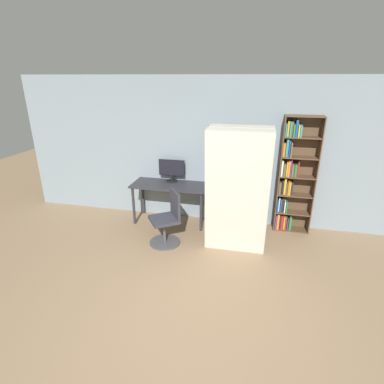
{
  "coord_description": "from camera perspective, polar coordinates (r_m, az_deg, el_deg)",
  "views": [
    {
      "loc": [
        0.62,
        -2.49,
        2.66
      ],
      "look_at": [
        -0.29,
        1.59,
        1.05
      ],
      "focal_mm": 28.0,
      "sensor_mm": 36.0,
      "label": 1
    }
  ],
  "objects": [
    {
      "name": "ground_plane",
      "position": [
        3.7,
        -1.11,
        -24.97
      ],
      "size": [
        16.0,
        16.0,
        0.0
      ],
      "primitive_type": "plane",
      "color": "#937556"
    },
    {
      "name": "bookshelf",
      "position": [
        5.55,
        18.57,
        2.69
      ],
      "size": [
        0.62,
        0.27,
        2.08
      ],
      "color": "brown",
      "rests_on": "ground"
    },
    {
      "name": "monitor",
      "position": [
        5.72,
        -3.89,
        4.29
      ],
      "size": [
        0.51,
        0.22,
        0.43
      ],
      "color": "black",
      "rests_on": "desk"
    },
    {
      "name": "office_chair",
      "position": [
        5.05,
        -4.71,
        -5.91
      ],
      "size": [
        0.61,
        0.61,
        0.92
      ],
      "color": "#4C4C51",
      "rests_on": "ground"
    },
    {
      "name": "wall_back",
      "position": [
        5.59,
        5.91,
        7.44
      ],
      "size": [
        8.0,
        0.06,
        2.7
      ],
      "color": "gray",
      "rests_on": "ground"
    },
    {
      "name": "desk",
      "position": [
        5.67,
        -4.24,
        0.5
      ],
      "size": [
        1.42,
        0.6,
        0.77
      ],
      "color": "#2D2D33",
      "rests_on": "ground"
    },
    {
      "name": "mattress_near",
      "position": [
        4.61,
        8.6,
        -0.36
      ],
      "size": [
        0.96,
        0.36,
        1.98
      ],
      "color": "beige",
      "rests_on": "ground"
    },
    {
      "name": "mattress_far",
      "position": [
        4.92,
        8.91,
        1.0
      ],
      "size": [
        0.96,
        0.31,
        1.98
      ],
      "color": "beige",
      "rests_on": "ground"
    }
  ]
}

